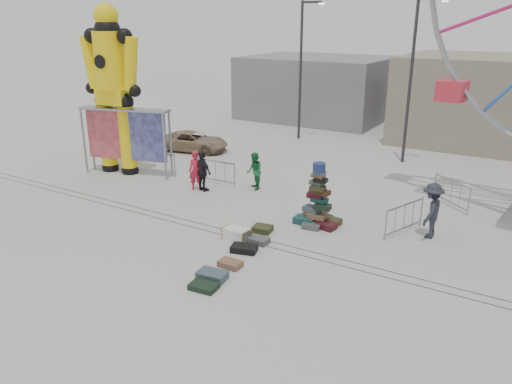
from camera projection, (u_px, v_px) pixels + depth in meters
The scene contains 27 objects.
ground at pixel (206, 239), 16.83m from camera, with size 90.00×90.00×0.00m, color #9E9E99.
track_line_near at pixel (216, 233), 17.32m from camera, with size 40.00×0.04×0.01m, color #47443F.
track_line_far at pixel (223, 229), 17.64m from camera, with size 40.00×0.04×0.01m, color #47443F.
building_right at pixel (510, 102), 28.73m from camera, with size 12.00×8.00×5.00m, color gray.
building_left at pixel (318, 87), 36.80m from camera, with size 10.00×8.00×4.40m, color gray.
lamp_post_right at pixel (413, 74), 24.33m from camera, with size 1.41×0.25×8.00m.
lamp_post_left at pixel (302, 64), 29.37m from camera, with size 1.41×0.25×8.00m.
suitcase_tower at pixel (318, 207), 17.87m from camera, with size 1.62×1.45×2.32m.
crash_test_dummy at pixel (112, 84), 22.86m from camera, with size 3.17×1.39×7.95m.
banner_scaffold at pixel (125, 125), 23.00m from camera, with size 4.41×1.86×3.16m.
steamer_trunk at pixel (237, 234), 16.73m from camera, with size 0.89×0.52×0.42m, color silver.
row_case_0 at pixel (263, 229), 17.42m from camera, with size 0.65×0.55×0.21m, color #34361B.
row_case_1 at pixel (257, 240), 16.56m from camera, with size 0.78×0.48×0.20m, color #4F5256.
row_case_2 at pixel (244, 249), 15.93m from camera, with size 0.82×0.52×0.21m, color black.
row_case_3 at pixel (230, 264), 14.97m from camera, with size 0.69×0.46×0.19m, color brown.
row_case_4 at pixel (212, 275), 14.25m from camera, with size 0.84×0.53×0.24m, color #3F545A.
row_case_5 at pixel (204, 286), 13.74m from camera, with size 0.76×0.54×0.16m, color black.
barricade_dummy_a at pixel (145, 151), 25.81m from camera, with size 2.00×0.10×1.10m, color gray, non-canonical shape.
barricade_dummy_b at pixel (156, 164), 23.53m from camera, with size 2.00×0.10×1.10m, color gray, non-canonical shape.
barricade_dummy_c at pixel (216, 172), 22.31m from camera, with size 2.00×0.10×1.10m, color gray, non-canonical shape.
barricade_wheel_front at pixel (404, 218), 17.16m from camera, with size 2.00×0.10×1.10m, color gray, non-canonical shape.
barricade_wheel_back at pixel (451, 193), 19.60m from camera, with size 2.00×0.10×1.10m, color gray, non-canonical shape.
pedestrian_red at pixel (196, 171), 21.43m from camera, with size 0.62×0.40×1.69m, color #B91A30.
pedestrian_green at pixel (254, 171), 21.49m from camera, with size 0.79×0.62×1.63m, color #1B6E34.
pedestrian_black at pixel (203, 172), 21.27m from camera, with size 1.01×0.42×1.72m, color black.
pedestrian_grey at pixel (431, 211), 16.72m from camera, with size 1.24×0.71×1.92m, color #22232D.
parked_suv at pixel (193, 141), 27.84m from camera, with size 1.80×3.90×1.08m, color #937B5E.
Camera 1 is at (9.40, -12.25, 7.09)m, focal length 35.00 mm.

